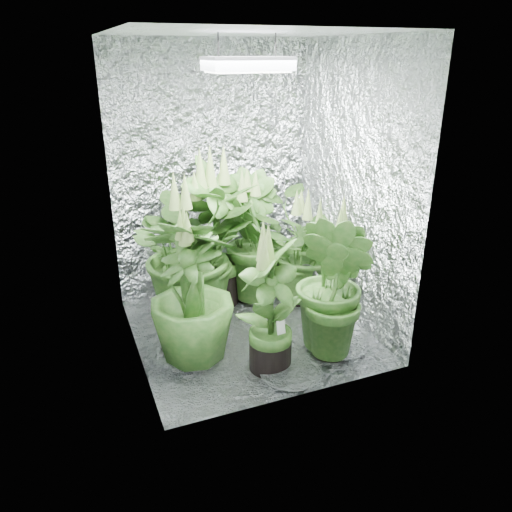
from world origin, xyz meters
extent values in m
plane|color=silver|center=(0.00, 0.00, 0.00)|extent=(1.60, 1.60, 0.00)
cube|color=silver|center=(0.00, 0.80, 1.00)|extent=(1.60, 0.02, 2.00)
cube|color=silver|center=(0.00, -0.80, 1.00)|extent=(1.60, 0.02, 2.00)
cube|color=silver|center=(-0.80, 0.00, 1.00)|extent=(0.02, 1.60, 2.00)
cube|color=silver|center=(0.80, 0.00, 1.00)|extent=(0.02, 1.60, 2.00)
cube|color=silver|center=(0.00, 0.00, 2.00)|extent=(1.60, 1.60, 0.01)
cube|color=gray|center=(0.00, 0.00, 1.83)|extent=(0.50, 0.30, 0.08)
cube|color=white|center=(0.00, 0.00, 1.79)|extent=(0.46, 0.26, 0.01)
cylinder|color=black|center=(-0.18, 0.00, 1.94)|extent=(0.01, 0.01, 0.13)
cylinder|color=black|center=(0.18, 0.00, 1.94)|extent=(0.01, 0.01, 0.13)
cylinder|color=black|center=(-0.30, 0.40, 0.13)|extent=(0.29, 0.29, 0.26)
cylinder|color=#402915|center=(-0.30, 0.40, 0.24)|extent=(0.27, 0.27, 0.03)
imported|color=#184712|center=(-0.30, 0.40, 0.55)|extent=(1.07, 1.07, 1.04)
cone|color=olive|center=(-0.30, 0.40, 1.01)|extent=(0.09, 0.09, 0.26)
cylinder|color=black|center=(-0.06, 0.52, 0.14)|extent=(0.32, 0.32, 0.28)
cylinder|color=#402915|center=(-0.06, 0.52, 0.27)|extent=(0.29, 0.29, 0.03)
imported|color=#184712|center=(-0.06, 0.52, 0.61)|extent=(0.83, 0.83, 1.14)
cone|color=olive|center=(-0.06, 0.52, 1.11)|extent=(0.10, 0.10, 0.28)
cylinder|color=black|center=(0.20, 0.51, 0.12)|extent=(0.27, 0.27, 0.24)
cylinder|color=#402915|center=(0.20, 0.51, 0.22)|extent=(0.25, 0.25, 0.03)
imported|color=#184712|center=(0.20, 0.51, 0.54)|extent=(0.73, 0.73, 1.02)
cone|color=olive|center=(0.20, 0.51, 0.99)|extent=(0.09, 0.09, 0.24)
cylinder|color=black|center=(-0.47, -0.20, 0.11)|extent=(0.25, 0.25, 0.23)
cylinder|color=#402915|center=(-0.47, -0.20, 0.21)|extent=(0.23, 0.23, 0.03)
imported|color=#184712|center=(-0.47, -0.20, 0.52)|extent=(0.74, 0.74, 0.98)
cone|color=olive|center=(-0.47, -0.20, 0.95)|extent=(0.08, 0.08, 0.23)
cylinder|color=black|center=(0.57, 0.30, 0.11)|extent=(0.26, 0.26, 0.23)
cylinder|color=#402915|center=(0.57, 0.30, 0.21)|extent=(0.24, 0.24, 0.03)
imported|color=#184712|center=(0.57, 0.30, 0.46)|extent=(0.92, 0.92, 0.87)
cone|color=olive|center=(0.57, 0.30, 0.84)|extent=(0.08, 0.08, 0.23)
cylinder|color=black|center=(-0.04, -0.48, 0.12)|extent=(0.27, 0.27, 0.24)
cylinder|color=#402915|center=(-0.04, -0.48, 0.23)|extent=(0.25, 0.25, 0.03)
imported|color=#184712|center=(-0.04, -0.48, 0.47)|extent=(0.66, 0.66, 0.89)
cone|color=olive|center=(-0.04, -0.48, 0.86)|extent=(0.09, 0.09, 0.24)
cylinder|color=black|center=(0.41, -0.47, 0.12)|extent=(0.26, 0.26, 0.23)
cylinder|color=#402915|center=(0.41, -0.47, 0.22)|extent=(0.24, 0.24, 0.03)
imported|color=#184712|center=(0.41, -0.47, 0.52)|extent=(0.65, 0.65, 0.99)
cone|color=olive|center=(0.41, -0.47, 0.96)|extent=(0.08, 0.08, 0.23)
cylinder|color=black|center=(0.62, 0.14, 0.04)|extent=(0.15, 0.15, 0.09)
cylinder|color=black|center=(0.62, 0.14, 0.21)|extent=(0.12, 0.12, 0.11)
cylinder|color=#4C4C51|center=(0.55, 0.13, 0.21)|extent=(0.05, 0.32, 0.32)
torus|color=#4C4C51|center=(0.55, 0.13, 0.21)|extent=(0.04, 0.33, 0.34)
cube|color=white|center=(0.02, -0.50, 0.30)|extent=(0.06, 0.03, 0.09)
camera|label=1|loc=(-1.14, -2.96, 1.89)|focal=35.00mm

